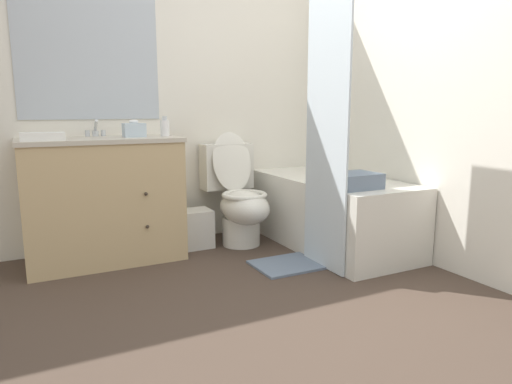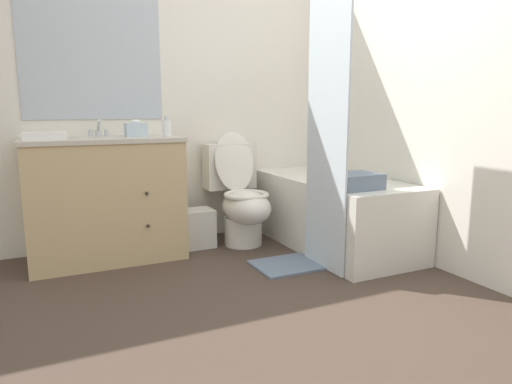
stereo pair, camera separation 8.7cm
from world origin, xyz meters
The scene contains 14 objects.
ground_plane centered at (0.00, 0.00, 0.00)m, with size 14.00×14.00×0.00m, color #47382D.
wall_back centered at (-0.01, 1.70, 1.25)m, with size 8.00×0.06×2.50m.
wall_right centered at (1.29, 0.84, 1.25)m, with size 0.05×2.68×2.50m.
vanity_cabinet centered at (-0.73, 1.40, 0.44)m, with size 1.06×0.59×0.87m.
sink_faucet centered at (-0.73, 1.58, 0.91)m, with size 0.14×0.12×0.12m.
toilet centered at (0.29, 1.34, 0.37)m, with size 0.42×0.69×0.88m.
bathtub centered at (0.91, 0.96, 0.27)m, with size 0.68×1.45×0.54m.
shower_curtain centered at (0.56, 0.55, 0.95)m, with size 0.01×0.45×1.90m.
wastebasket centered at (-0.07, 1.39, 0.15)m, with size 0.26×0.22×0.30m.
tissue_box centered at (-0.50, 1.36, 0.92)m, with size 0.15×0.12×0.12m.
soap_dispenser centered at (-0.28, 1.36, 0.93)m, with size 0.07×0.07×0.14m.
hand_towel_folded centered at (-1.09, 1.24, 0.90)m, with size 0.26×0.13×0.05m.
bath_towel_folded centered at (0.76, 0.50, 0.59)m, with size 0.31×0.26×0.10m.
bath_mat centered at (0.36, 0.68, 0.01)m, with size 0.46×0.37×0.02m.
Camera 1 is at (-1.20, -1.90, 1.06)m, focal length 32.00 mm.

